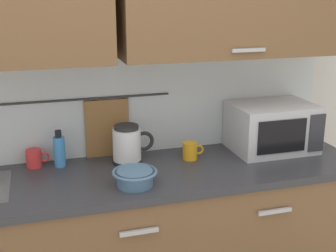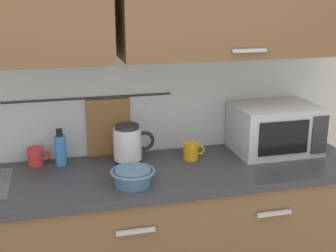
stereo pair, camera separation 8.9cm
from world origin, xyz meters
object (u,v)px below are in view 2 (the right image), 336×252
(microwave, at_px, (275,128))
(mug_by_kettle, at_px, (191,151))
(electric_kettle, at_px, (128,144))
(mug_near_sink, at_px, (36,156))
(mixing_bowl, at_px, (133,176))
(dish_soap_bottle, at_px, (60,149))

(microwave, bearing_deg, mug_by_kettle, -178.40)
(electric_kettle, xyz_separation_m, mug_near_sink, (-0.48, 0.08, -0.05))
(mug_near_sink, xyz_separation_m, mixing_bowl, (0.45, -0.38, -0.00))
(mug_near_sink, relative_size, mug_by_kettle, 1.00)
(microwave, relative_size, dish_soap_bottle, 2.35)
(electric_kettle, relative_size, dish_soap_bottle, 1.16)
(electric_kettle, bearing_deg, mug_by_kettle, -8.14)
(dish_soap_bottle, relative_size, mixing_bowl, 0.92)
(dish_soap_bottle, distance_m, mug_by_kettle, 0.70)
(microwave, distance_m, mixing_bowl, 0.91)
(mixing_bowl, distance_m, mug_by_kettle, 0.45)
(dish_soap_bottle, bearing_deg, microwave, -4.04)
(dish_soap_bottle, bearing_deg, electric_kettle, -8.04)
(dish_soap_bottle, xyz_separation_m, mixing_bowl, (0.32, -0.35, -0.04))
(mixing_bowl, relative_size, mug_by_kettle, 1.78)
(dish_soap_bottle, bearing_deg, mug_near_sink, 167.49)
(mug_near_sink, bearing_deg, electric_kettle, -9.24)
(mug_near_sink, height_order, mixing_bowl, mug_near_sink)
(microwave, xyz_separation_m, dish_soap_bottle, (-1.19, 0.08, -0.05))
(mixing_bowl, bearing_deg, dish_soap_bottle, 132.56)
(electric_kettle, distance_m, mixing_bowl, 0.31)
(microwave, height_order, mug_near_sink, microwave)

